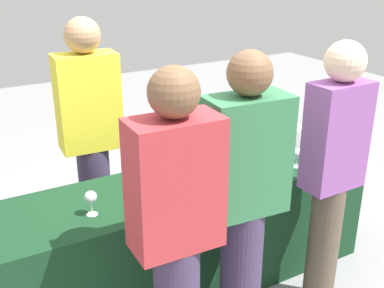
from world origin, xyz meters
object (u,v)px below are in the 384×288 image
(wine_bottle_2, at_px, (209,150))
(guest_0, at_px, (176,230))
(wine_bottle_1, at_px, (195,158))
(ice_bucket, at_px, (288,140))
(wine_glass_0, at_px, (91,198))
(guest_1, at_px, (245,197))
(wine_bottle_0, at_px, (154,162))
(wine_glass_2, at_px, (229,171))
(wine_glass_1, at_px, (177,173))
(server_pouring, at_px, (91,135))
(wine_bottle_3, at_px, (265,140))
(guest_2, at_px, (332,170))
(wine_glass_3, at_px, (297,154))
(menu_board, at_px, (225,156))

(wine_bottle_2, xyz_separation_m, guest_0, (-0.68, -0.80, 0.02))
(wine_bottle_1, bearing_deg, ice_bucket, -1.63)
(wine_glass_0, bearing_deg, guest_1, -33.44)
(wine_bottle_0, distance_m, wine_glass_2, 0.47)
(guest_0, bearing_deg, wine_bottle_1, 56.22)
(wine_glass_1, relative_size, server_pouring, 0.08)
(wine_bottle_3, bearing_deg, guest_2, -94.00)
(wine_bottle_1, bearing_deg, guest_0, -125.57)
(wine_bottle_2, bearing_deg, guest_2, -59.90)
(wine_bottle_3, bearing_deg, wine_glass_3, -79.86)
(wine_bottle_0, height_order, guest_0, guest_0)
(server_pouring, bearing_deg, ice_bucket, 157.97)
(wine_glass_1, height_order, guest_2, guest_2)
(wine_bottle_0, distance_m, menu_board, 1.38)
(wine_bottle_1, relative_size, wine_glass_1, 2.32)
(ice_bucket, height_order, guest_2, guest_2)
(ice_bucket, distance_m, guest_0, 1.48)
(wine_bottle_1, relative_size, wine_glass_0, 2.25)
(wine_bottle_1, bearing_deg, server_pouring, 130.89)
(wine_bottle_1, bearing_deg, menu_board, 46.20)
(wine_bottle_1, bearing_deg, guest_1, -94.84)
(wine_glass_1, relative_size, wine_glass_3, 1.04)
(wine_glass_0, relative_size, wine_glass_1, 1.03)
(wine_bottle_0, relative_size, wine_glass_3, 2.44)
(wine_glass_3, bearing_deg, guest_2, -103.66)
(wine_glass_2, height_order, guest_1, guest_1)
(wine_glass_2, xyz_separation_m, wine_glass_3, (0.55, -0.01, 0.00))
(wine_bottle_0, relative_size, server_pouring, 0.19)
(wine_bottle_3, distance_m, wine_glass_0, 1.38)
(wine_bottle_0, xyz_separation_m, server_pouring, (-0.23, 0.52, 0.06))
(wine_bottle_2, bearing_deg, wine_glass_1, -152.86)
(guest_1, distance_m, guest_2, 0.61)
(wine_bottle_1, bearing_deg, wine_bottle_0, 167.47)
(wine_bottle_3, bearing_deg, guest_0, -145.10)
(wine_glass_0, relative_size, wine_glass_3, 1.08)
(wine_bottle_2, bearing_deg, wine_glass_2, -96.80)
(wine_bottle_3, distance_m, guest_0, 1.39)
(menu_board, bearing_deg, wine_glass_2, -135.45)
(wine_bottle_2, xyz_separation_m, wine_bottle_3, (0.46, -0.01, -0.01))
(wine_glass_3, bearing_deg, wine_bottle_0, 162.42)
(wine_glass_2, xyz_separation_m, server_pouring, (-0.61, 0.80, 0.09))
(wine_bottle_3, height_order, server_pouring, server_pouring)
(wine_bottle_1, height_order, wine_glass_2, wine_bottle_1)
(server_pouring, distance_m, guest_2, 1.62)
(wine_glass_0, xyz_separation_m, wine_glass_2, (0.87, -0.06, -0.01))
(wine_bottle_3, distance_m, wine_glass_3, 0.29)
(wine_glass_3, height_order, ice_bucket, ice_bucket)
(wine_bottle_1, bearing_deg, wine_bottle_3, 5.12)
(wine_glass_3, relative_size, guest_2, 0.08)
(wine_bottle_2, xyz_separation_m, guest_1, (-0.20, -0.69, 0.02))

